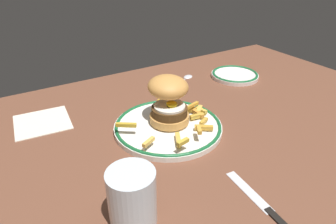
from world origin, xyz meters
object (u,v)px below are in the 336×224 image
Objects in this scene: burger at (169,99)px; side_plate at (235,75)px; spoon at (186,77)px; napkin at (42,122)px; dinner_plate at (168,126)px; knife at (269,210)px; water_glass at (132,200)px.

burger reaches higher than side_plate.
spoon reaches higher than napkin.
dinner_plate is 1.98× the size of napkin.
napkin is (-25.81, 16.98, -6.81)cm from burger.
side_plate is at bearing 24.02° from dinner_plate.
napkin is at bearing 142.84° from dinner_plate.
knife is 56.93cm from spoon.
knife is 54.77cm from napkin.
dinner_plate is 1.39× the size of knife.
water_glass is at bearing -132.57° from spoon.
napkin is (-25.45, 48.50, -0.06)cm from knife.
napkin is at bearing 146.66° from burger.
knife is (-0.36, -31.52, -6.75)cm from burger.
dinner_plate reaches higher than napkin.
spoon reaches higher than knife.
burger is 1.30× the size of water_glass.
burger is 30.19cm from spoon.
water_glass is 0.75× the size of spoon.
water_glass reaches higher than dinner_plate.
knife is 1.43× the size of spoon.
knife is 1.42× the size of napkin.
spoon is (21.17, 23.31, -0.48)cm from dinner_plate.
napkin is at bearing -174.17° from spoon.
side_plate is (34.20, 14.12, -6.18)cm from burger.
dinner_plate reaches higher than knife.
water_glass is at bearing 152.88° from knife.
water_glass is at bearing -132.47° from burger.
side_plate is 57.25cm from knife.
knife is at bearing -88.37° from dinner_plate.
spoon is at bearing 47.33° from burger.
water_glass is 0.74× the size of napkin.
burger is 29.41cm from water_glass.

